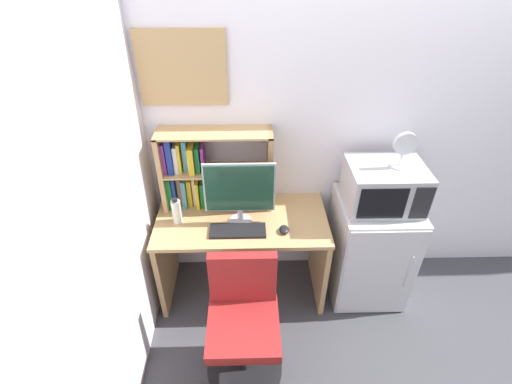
% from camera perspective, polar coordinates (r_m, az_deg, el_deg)
% --- Properties ---
extents(wall_back, '(6.40, 0.04, 2.60)m').
position_cam_1_polar(wall_back, '(2.90, 25.65, 9.55)').
color(wall_back, silver).
rests_on(wall_back, ground_plane).
extents(wall_left, '(0.04, 4.40, 2.60)m').
position_cam_1_polar(wall_left, '(1.51, -31.34, -18.65)').
color(wall_left, silver).
rests_on(wall_left, ground_plane).
extents(desk, '(1.20, 0.60, 0.73)m').
position_cam_1_polar(desk, '(2.78, -2.10, -7.66)').
color(desk, tan).
rests_on(desk, ground_plane).
extents(hutch_bookshelf, '(0.77, 0.22, 0.58)m').
position_cam_1_polar(hutch_bookshelf, '(2.65, -8.79, 3.50)').
color(hutch_bookshelf, tan).
rests_on(hutch_bookshelf, desk).
extents(monitor, '(0.47, 0.16, 0.47)m').
position_cam_1_polar(monitor, '(2.45, -2.54, 0.20)').
color(monitor, '#B7B7BC').
rests_on(monitor, desk).
extents(keyboard, '(0.38, 0.14, 0.02)m').
position_cam_1_polar(keyboard, '(2.52, -2.80, -5.93)').
color(keyboard, black).
rests_on(keyboard, desk).
extents(computer_mouse, '(0.07, 0.09, 0.04)m').
position_cam_1_polar(computer_mouse, '(2.52, 4.31, -5.76)').
color(computer_mouse, black).
rests_on(computer_mouse, desk).
extents(water_bottle, '(0.06, 0.06, 0.20)m').
position_cam_1_polar(water_bottle, '(2.60, -12.03, -2.89)').
color(water_bottle, silver).
rests_on(water_bottle, desk).
extents(mini_fridge, '(0.54, 0.56, 0.84)m').
position_cam_1_polar(mini_fridge, '(2.98, 16.91, -8.21)').
color(mini_fridge, silver).
rests_on(mini_fridge, ground_plane).
extents(microwave, '(0.50, 0.40, 0.30)m').
position_cam_1_polar(microwave, '(2.64, 18.96, 0.86)').
color(microwave, '#ADADB2').
rests_on(microwave, mini_fridge).
extents(desk_fan, '(0.15, 0.11, 0.25)m').
position_cam_1_polar(desk_fan, '(2.52, 21.68, 6.24)').
color(desk_fan, silver).
rests_on(desk_fan, microwave).
extents(desk_chair, '(0.49, 0.49, 0.87)m').
position_cam_1_polar(desk_chair, '(2.44, -1.90, -20.01)').
color(desk_chair, black).
rests_on(desk_chair, ground_plane).
extents(wall_corkboard, '(0.55, 0.02, 0.47)m').
position_cam_1_polar(wall_corkboard, '(2.46, -11.22, 17.99)').
color(wall_corkboard, tan).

